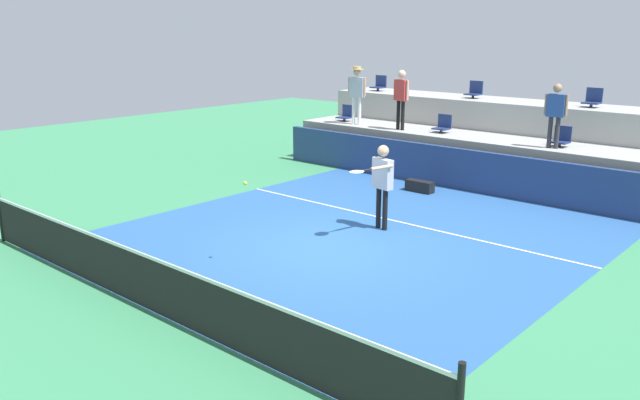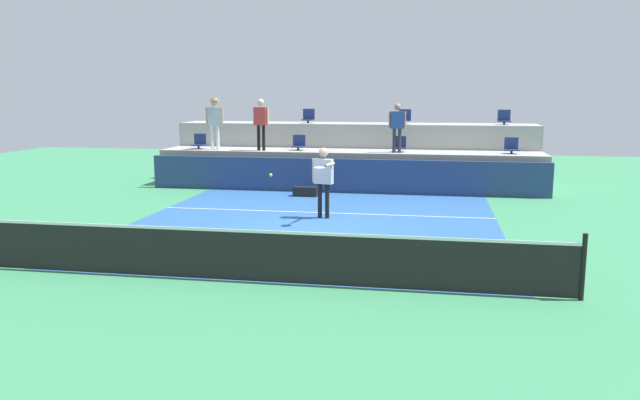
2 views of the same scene
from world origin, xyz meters
name	(u,v)px [view 1 (image 1 of 2)]	position (x,y,z in m)	size (l,w,h in m)	color
ground_plane	(325,248)	(0.00, 0.00, 0.00)	(40.00, 40.00, 0.00)	#388456
court_inner_paint	(357,236)	(0.00, 1.00, 0.00)	(9.00, 10.00, 0.01)	#285693
court_service_line	(395,221)	(0.00, 2.40, 0.01)	(9.00, 0.06, 0.00)	white
tennis_net	(152,282)	(0.00, -4.00, 0.50)	(10.48, 0.08, 1.07)	black
sponsor_backboard	(474,171)	(0.00, 6.00, 0.55)	(13.00, 0.16, 1.10)	navy
seating_tier_lower	(497,161)	(0.00, 7.30, 0.62)	(13.00, 1.80, 1.25)	#9E9E99
seating_tier_upper	(526,138)	(0.00, 9.10, 1.05)	(13.00, 1.80, 2.10)	#9E9E99
stadium_chair_lower_far_left	(346,114)	(-5.36, 7.23, 1.46)	(0.44, 0.40, 0.52)	#2D2D33
stadium_chair_lower_left	(443,125)	(-1.74, 7.23, 1.46)	(0.44, 0.40, 0.52)	#2D2D33
stadium_chair_lower_right	(561,138)	(1.73, 7.23, 1.46)	(0.44, 0.40, 0.52)	#2D2D33
stadium_chair_upper_far_left	(379,84)	(-5.36, 9.03, 2.31)	(0.44, 0.40, 0.52)	#2D2D33
stadium_chair_upper_left	(475,91)	(-1.75, 9.03, 2.31)	(0.44, 0.40, 0.52)	#2D2D33
stadium_chair_upper_right	(593,99)	(1.81, 9.03, 2.31)	(0.44, 0.40, 0.52)	#2D2D33
tennis_player	(382,178)	(0.10, 1.70, 1.14)	(0.62, 1.31, 1.83)	black
spectator_with_hat	(357,89)	(-4.63, 6.85, 2.36)	(0.60, 0.51, 1.79)	white
spectator_in_white	(401,94)	(-2.97, 6.85, 2.32)	(0.61, 0.29, 1.75)	black
spectator_in_grey	(556,110)	(1.67, 6.85, 2.21)	(0.57, 0.24, 1.61)	#2D2D33
tennis_ball	(245,183)	(-0.39, -1.71, 1.55)	(0.07, 0.07, 0.07)	#CCE033
equipment_bag	(420,186)	(-1.06, 5.04, 0.15)	(0.76, 0.28, 0.30)	black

